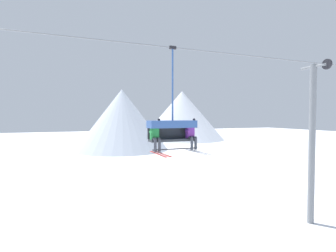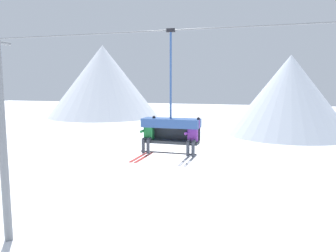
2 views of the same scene
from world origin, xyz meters
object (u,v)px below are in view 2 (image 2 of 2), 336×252
(skier_green, at_px, (148,135))
(skier_purple, at_px, (192,137))
(lift_tower_near, at_px, (2,138))
(chairlift_chair, at_px, (171,125))

(skier_green, xyz_separation_m, skier_purple, (1.58, 0.00, 0.00))
(lift_tower_near, bearing_deg, skier_purple, -5.99)
(chairlift_chair, relative_size, skier_green, 2.45)
(chairlift_chair, xyz_separation_m, skier_green, (-0.79, -0.21, -0.32))
(lift_tower_near, height_order, skier_purple, lift_tower_near)
(lift_tower_near, relative_size, chairlift_chair, 2.21)
(lift_tower_near, distance_m, skier_purple, 8.88)
(chairlift_chair, bearing_deg, lift_tower_near, 174.93)
(lift_tower_near, relative_size, skier_green, 5.40)
(lift_tower_near, height_order, chairlift_chair, lift_tower_near)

